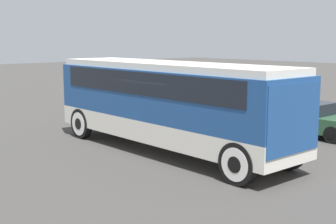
{
  "coord_description": "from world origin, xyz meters",
  "views": [
    {
      "loc": [
        11.86,
        -10.38,
        3.84
      ],
      "look_at": [
        0.0,
        0.0,
        1.38
      ],
      "focal_mm": 50.0,
      "sensor_mm": 36.0,
      "label": 1
    }
  ],
  "objects": [
    {
      "name": "parked_car_near",
      "position": [
        -3.66,
        9.07,
        0.66
      ],
      "size": [
        4.74,
        1.95,
        1.32
      ],
      "color": "#BCBCC1",
      "rests_on": "ground_plane"
    },
    {
      "name": "parked_car_mid",
      "position": [
        1.49,
        6.23,
        0.67
      ],
      "size": [
        4.01,
        1.84,
        1.33
      ],
      "color": "#2D5638",
      "rests_on": "ground_plane"
    },
    {
      "name": "ground_plane",
      "position": [
        0.0,
        0.0,
        0.0
      ],
      "size": [
        120.0,
        120.0,
        0.0
      ],
      "primitive_type": "plane",
      "color": "#423F3D"
    },
    {
      "name": "tour_bus",
      "position": [
        0.1,
        0.0,
        1.86
      ],
      "size": [
        10.01,
        2.51,
        3.07
      ],
      "color": "silver",
      "rests_on": "ground_plane"
    }
  ]
}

